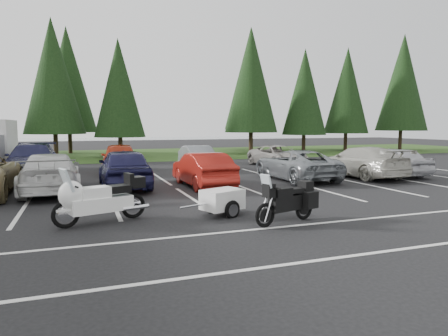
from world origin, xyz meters
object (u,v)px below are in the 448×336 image
car_near_6 (295,165)px  car_far_2 (120,158)px  car_near_7 (360,162)px  car_far_1 (33,160)px  touring_motorcycle (101,195)px  car_near_3 (50,173)px  car_far_3 (199,158)px  car_near_8 (391,161)px  car_near_4 (124,168)px  cargo_trailer (222,202)px  car_near_5 (203,169)px  adventure_motorcycle (286,198)px  car_far_4 (278,156)px

car_near_6 → car_far_2: size_ratio=1.08×
car_near_7 → car_far_1: 16.64m
touring_motorcycle → car_far_2: bearing=64.9°
car_near_3 → car_far_1: car_far_1 is taller
car_far_3 → car_near_8: bearing=-34.0°
car_near_4 → cargo_trailer: 6.58m
car_near_3 → car_near_8: bearing=178.1°
cargo_trailer → car_near_8: bearing=5.8°
car_far_1 → car_near_5: bearing=-41.1°
car_near_4 → car_near_6: (7.96, -0.22, -0.11)m
car_far_2 → adventure_motorcycle: (2.99, -13.22, -0.12)m
car_near_7 → cargo_trailer: size_ratio=3.21×
car_near_3 → car_far_1: 5.96m
car_near_4 → adventure_motorcycle: (3.33, -7.71, -0.14)m
car_far_3 → cargo_trailer: car_far_3 is taller
car_far_2 → touring_motorcycle: size_ratio=1.72×
car_near_5 → car_near_6: bearing=-175.5°
car_near_6 → cargo_trailer: car_near_6 is taller
car_near_8 → adventure_motorcycle: size_ratio=1.93×
car_far_2 → car_near_5: bearing=-61.3°
car_near_8 → adventure_motorcycle: (-10.16, -7.27, -0.05)m
car_near_3 → car_near_7: (14.33, -0.17, 0.00)m
car_near_3 → car_far_2: car_far_2 is taller
car_near_4 → car_far_4: 11.65m
car_near_5 → car_near_7: car_near_7 is taller
cargo_trailer → car_far_4: bearing=35.1°
car_near_4 → touring_motorcycle: 6.16m
car_near_8 → adventure_motorcycle: 12.49m
car_near_3 → car_far_2: 6.62m
car_near_5 → car_near_7: (8.36, 0.29, 0.04)m
cargo_trailer → adventure_motorcycle: adventure_motorcycle is taller
car_near_4 → car_far_3: size_ratio=1.15×
car_near_4 → adventure_motorcycle: size_ratio=2.14×
car_near_3 → car_near_6: (10.77, 0.08, -0.05)m
car_near_7 → car_far_4: (-1.38, 6.23, -0.10)m
car_far_4 → adventure_motorcycle: bearing=-121.2°
touring_motorcycle → cargo_trailer: 3.36m
car_far_1 → car_far_2: (4.34, -0.03, -0.02)m
adventure_motorcycle → car_near_7: bearing=24.8°
car_near_4 → car_near_8: car_near_4 is taller
car_near_7 → car_far_1: (-15.51, 6.02, 0.07)m
car_near_6 → adventure_motorcycle: 8.80m
adventure_motorcycle → car_near_5: bearing=74.8°
car_far_2 → adventure_motorcycle: bearing=-72.7°
car_near_7 → car_far_4: size_ratio=1.11×
car_near_5 → car_far_3: size_ratio=1.04×
adventure_motorcycle → car_far_2: bearing=86.1°
touring_motorcycle → car_far_1: bearing=86.1°
car_near_3 → adventure_motorcycle: (6.15, -7.41, -0.07)m
car_near_8 → car_far_2: car_far_2 is taller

